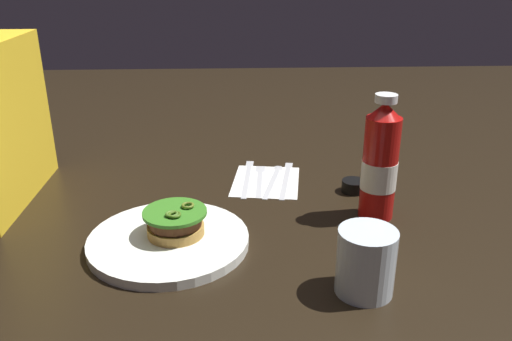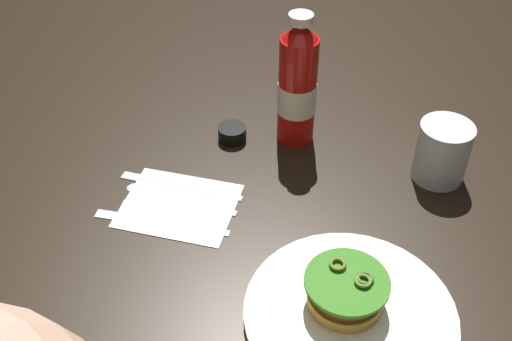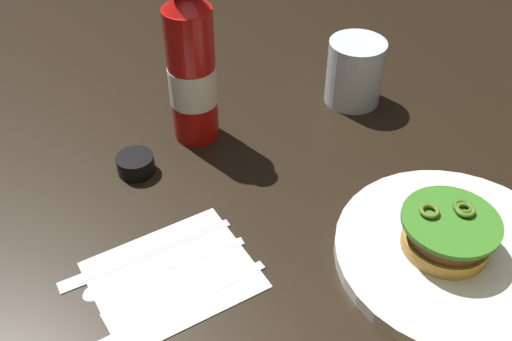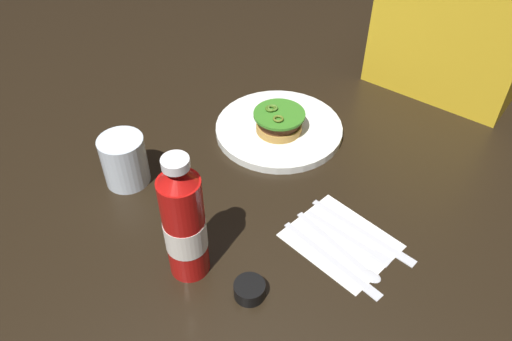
# 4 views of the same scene
# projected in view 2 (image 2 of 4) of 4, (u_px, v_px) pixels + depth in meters

# --- Properties ---
(ground_plane) EXTENTS (3.00, 3.00, 0.00)m
(ground_plane) POSITION_uv_depth(u_px,v_px,m) (287.00, 248.00, 0.90)
(ground_plane) COLOR black
(dinner_plate) EXTENTS (0.28, 0.28, 0.02)m
(dinner_plate) POSITION_uv_depth(u_px,v_px,m) (350.00, 315.00, 0.80)
(dinner_plate) COLOR white
(dinner_plate) RESTS_ON ground_plane
(burger_sandwich) EXTENTS (0.11, 0.11, 0.05)m
(burger_sandwich) POSITION_uv_depth(u_px,v_px,m) (346.00, 291.00, 0.79)
(burger_sandwich) COLOR #B2833C
(burger_sandwich) RESTS_ON dinner_plate
(ketchup_bottle) EXTENTS (0.07, 0.07, 0.25)m
(ketchup_bottle) POSITION_uv_depth(u_px,v_px,m) (297.00, 86.00, 1.04)
(ketchup_bottle) COLOR #B5110E
(ketchup_bottle) RESTS_ON ground_plane
(water_glass) EXTENTS (0.09, 0.09, 0.10)m
(water_glass) POSITION_uv_depth(u_px,v_px,m) (442.00, 152.00, 1.00)
(water_glass) COLOR silver
(water_glass) RESTS_ON ground_plane
(condiment_cup) EXTENTS (0.05, 0.05, 0.03)m
(condiment_cup) POSITION_uv_depth(u_px,v_px,m) (232.00, 133.00, 1.10)
(condiment_cup) COLOR black
(condiment_cup) RESTS_ON ground_plane
(napkin) EXTENTS (0.20, 0.17, 0.00)m
(napkin) POSITION_uv_depth(u_px,v_px,m) (179.00, 205.00, 0.97)
(napkin) COLOR white
(napkin) RESTS_ON ground_plane
(steak_knife) EXTENTS (0.21, 0.05, 0.00)m
(steak_knife) POSITION_uv_depth(u_px,v_px,m) (173.00, 183.00, 1.01)
(steak_knife) COLOR silver
(steak_knife) RESTS_ON napkin
(spoon_utensil) EXTENTS (0.19, 0.06, 0.00)m
(spoon_utensil) POSITION_uv_depth(u_px,v_px,m) (165.00, 193.00, 0.99)
(spoon_utensil) COLOR silver
(spoon_utensil) RESTS_ON napkin
(fork_utensil) EXTENTS (0.18, 0.03, 0.00)m
(fork_utensil) POSITION_uv_depth(u_px,v_px,m) (165.00, 208.00, 0.96)
(fork_utensil) COLOR silver
(fork_utensil) RESTS_ON napkin
(butter_knife) EXTENTS (0.22, 0.04, 0.00)m
(butter_knife) POSITION_uv_depth(u_px,v_px,m) (152.00, 220.00, 0.94)
(butter_knife) COLOR silver
(butter_knife) RESTS_ON napkin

